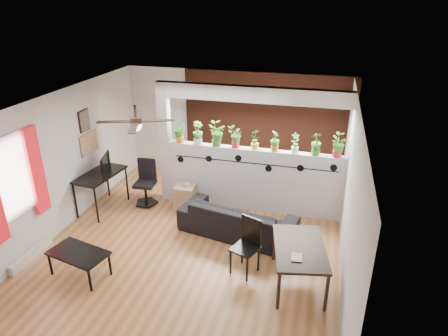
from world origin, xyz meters
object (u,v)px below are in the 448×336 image
Objects in this scene: potted_plant_4 at (255,138)px; potted_plant_7 at (316,143)px; dining_table at (300,251)px; ceiling_fan at (136,123)px; cube_shelf at (185,197)px; computer_desk at (100,177)px; potted_plant_6 at (295,142)px; folding_chair at (248,241)px; cup at (187,184)px; potted_plant_3 at (235,137)px; sofa at (238,219)px; office_chair at (146,185)px; coffee_table at (78,254)px; potted_plant_0 at (180,131)px; potted_plant_8 at (338,145)px; potted_plant_1 at (198,132)px; potted_plant_5 at (275,141)px.

potted_plant_7 is (1.19, -0.00, 0.01)m from potted_plant_4.
potted_plant_7 is 2.37m from dining_table.
potted_plant_4 is at bearing 48.37° from ceiling_fan.
potted_plant_4 is at bearing 13.11° from cube_shelf.
computer_desk is at bearing 145.67° from ceiling_fan.
potted_plant_6 reaches higher than folding_chair.
cup is 0.09× the size of computer_desk.
potted_plant_7 is at bearing 0.00° from potted_plant_3.
sofa is 2.12× the size of office_chair.
sofa is at bearing 40.02° from coffee_table.
potted_plant_7 is at bearing 7.67° from cup.
potted_plant_7 is (2.77, 0.00, -0.01)m from potted_plant_0.
coffee_table is at bearing -128.67° from potted_plant_4.
potted_plant_3 is 1.98m from potted_plant_8.
coffee_table is at bearing 51.50° from sofa.
potted_plant_6 is 0.78× the size of cube_shelf.
potted_plant_6 is at bearing 11.91° from computer_desk.
potted_plant_1 reaches higher than computer_desk.
potted_plant_0 reaches higher than computer_desk.
sofa reaches higher than coffee_table.
ceiling_fan reaches higher than cube_shelf.
potted_plant_8 is 0.33× the size of dining_table.
ceiling_fan is at bearing 39.05° from sofa.
office_chair is at bearing 30.08° from computer_desk.
computer_desk is at bearing 162.13° from dining_table.
potted_plant_6 is (1.19, 0.00, -0.01)m from potted_plant_3.
potted_plant_6 reaches higher than coffee_table.
office_chair is at bearing 146.93° from folding_chair.
potted_plant_8 is 0.87× the size of cube_shelf.
ceiling_fan reaches higher than dining_table.
potted_plant_0 reaches higher than cup.
ceiling_fan is at bearing 172.53° from dining_table.
computer_desk is 1.22× the size of office_chair.
folding_chair is at bearing -53.67° from potted_plant_1.
cup is 0.11× the size of coffee_table.
cup is at bearing -172.33° from potted_plant_7.
potted_plant_7 reaches higher than sofa.
potted_plant_3 reaches higher than dining_table.
potted_plant_0 reaches higher than potted_plant_4.
cube_shelf is (-1.29, 0.67, -0.05)m from sofa.
potted_plant_6 reaches higher than dining_table.
cube_shelf is 3.13m from dining_table.
potted_plant_1 is 0.46× the size of coffee_table.
potted_plant_5 is at bearing 0.00° from potted_plant_1.
potted_plant_1 is at bearing 180.00° from potted_plant_8.
cup is 0.93m from office_chair.
potted_plant_7 reaches higher than coffee_table.
computer_desk is at bearing -169.17° from potted_plant_7.
coffee_table is at bearing -123.48° from potted_plant_3.
potted_plant_0 is 1.88m from computer_desk.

